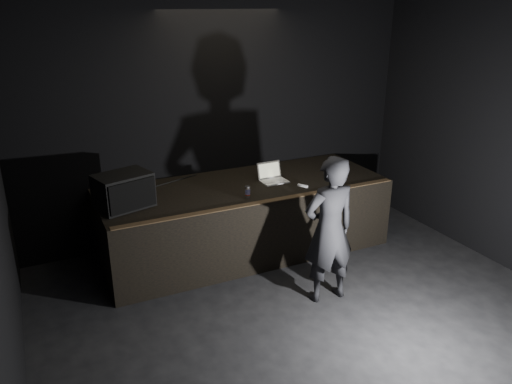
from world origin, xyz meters
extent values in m
plane|color=black|center=(0.00, 0.00, 0.00)|extent=(7.00, 7.00, 0.00)
cube|color=black|center=(0.00, 3.50, 1.75)|extent=(6.00, 0.10, 3.50)
cube|color=black|center=(0.00, 2.73, 0.50)|extent=(4.00, 1.50, 1.00)
cube|color=brown|center=(0.00, 2.02, 1.01)|extent=(3.92, 0.10, 0.01)
cube|color=black|center=(-1.67, 2.62, 1.22)|extent=(0.75, 0.62, 0.43)
cube|color=black|center=(-1.60, 2.39, 1.22)|extent=(0.59, 0.19, 0.37)
cylinder|color=black|center=(-0.84, 3.27, 1.01)|extent=(0.76, 0.28, 0.02)
cube|color=silver|center=(0.43, 2.64, 1.01)|extent=(0.37, 0.27, 0.02)
cube|color=silver|center=(0.43, 2.64, 1.02)|extent=(0.31, 0.16, 0.00)
cube|color=silver|center=(0.43, 2.80, 1.13)|extent=(0.37, 0.09, 0.24)
cube|color=gold|center=(0.43, 2.79, 1.13)|extent=(0.32, 0.07, 0.19)
cylinder|color=silver|center=(-0.16, 2.24, 1.08)|extent=(0.07, 0.07, 0.16)
cylinder|color=navy|center=(-0.16, 2.24, 1.08)|extent=(0.07, 0.07, 0.07)
cylinder|color=red|center=(-0.16, 2.24, 1.04)|extent=(0.07, 0.07, 0.01)
cylinder|color=white|center=(0.49, 2.90, 1.05)|extent=(0.07, 0.07, 0.09)
cube|color=white|center=(0.70, 2.31, 1.01)|extent=(0.11, 0.15, 0.03)
imported|color=black|center=(0.38, 1.13, 0.90)|extent=(0.67, 0.45, 1.80)
camera|label=1|loc=(-2.65, -3.26, 3.37)|focal=35.00mm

